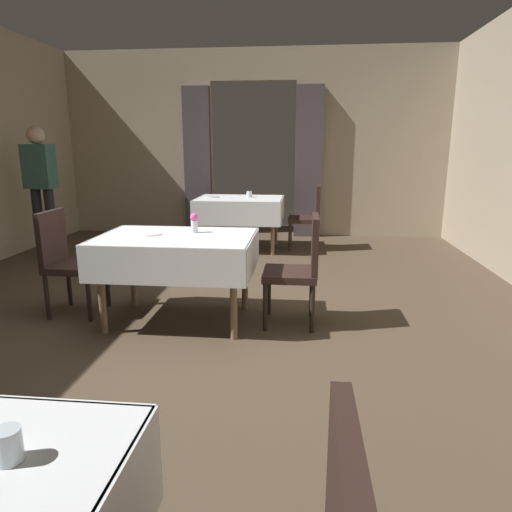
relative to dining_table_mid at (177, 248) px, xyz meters
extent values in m
plane|color=#4C3D2D|center=(0.20, -0.09, -0.65)|extent=(10.08, 10.08, 0.00)
cube|color=tan|center=(-1.75, 4.11, 0.85)|extent=(2.50, 0.12, 3.00)
cube|color=tan|center=(2.15, 4.11, 0.85)|extent=(2.50, 0.12, 3.00)
cube|color=tan|center=(0.20, 4.11, 2.10)|extent=(1.40, 0.12, 0.50)
cube|color=#4C4247|center=(-0.72, 3.97, 0.56)|extent=(0.44, 0.14, 2.42)
cube|color=#4C4247|center=(1.12, 3.97, 0.56)|extent=(0.44, 0.14, 2.42)
cylinder|color=#7A604C|center=(-0.53, -0.34, -0.29)|extent=(0.06, 0.06, 0.71)
cylinder|color=#7A604C|center=(0.53, -0.34, -0.29)|extent=(0.06, 0.06, 0.71)
cylinder|color=#7A604C|center=(-0.53, 0.34, -0.29)|extent=(0.06, 0.06, 0.71)
cylinder|color=#7A604C|center=(0.53, 0.34, -0.29)|extent=(0.06, 0.06, 0.71)
cube|color=#7A604C|center=(0.00, 0.00, 0.08)|extent=(1.22, 0.83, 0.03)
cube|color=white|center=(0.00, 0.00, 0.10)|extent=(1.28, 0.89, 0.01)
cube|color=white|center=(0.00, -0.45, -0.05)|extent=(1.28, 0.02, 0.30)
cube|color=white|center=(0.00, 0.45, -0.05)|extent=(1.28, 0.02, 0.30)
cube|color=white|center=(-0.64, 0.00, -0.05)|extent=(0.02, 0.89, 0.30)
cube|color=white|center=(0.64, 0.00, -0.05)|extent=(0.02, 0.89, 0.30)
cylinder|color=#7A604C|center=(-0.37, 2.52, -0.29)|extent=(0.06, 0.06, 0.71)
cylinder|color=#7A604C|center=(0.64, 2.52, -0.29)|extent=(0.06, 0.06, 0.71)
cylinder|color=#7A604C|center=(-0.37, 3.22, -0.29)|extent=(0.06, 0.06, 0.71)
cylinder|color=#7A604C|center=(0.64, 3.22, -0.29)|extent=(0.06, 0.06, 0.71)
cube|color=#7A604C|center=(0.14, 2.87, 0.08)|extent=(1.16, 0.86, 0.03)
cube|color=white|center=(0.14, 2.87, 0.10)|extent=(1.22, 0.92, 0.01)
cube|color=white|center=(0.14, 2.41, -0.07)|extent=(1.22, 0.02, 0.34)
cube|color=white|center=(0.14, 3.33, -0.07)|extent=(1.22, 0.02, 0.34)
cube|color=white|center=(-0.48, 2.87, -0.07)|extent=(0.02, 0.92, 0.34)
cube|color=white|center=(0.75, 2.87, -0.07)|extent=(0.02, 0.92, 0.34)
cylinder|color=black|center=(0.76, -0.15, -0.44)|extent=(0.04, 0.04, 0.42)
cylinder|color=black|center=(0.76, 0.23, -0.44)|extent=(0.04, 0.04, 0.42)
cylinder|color=black|center=(1.14, -0.15, -0.44)|extent=(0.04, 0.04, 0.42)
cylinder|color=black|center=(1.14, 0.23, -0.44)|extent=(0.04, 0.04, 0.42)
cube|color=black|center=(0.95, 0.04, -0.21)|extent=(0.44, 0.44, 0.06)
cube|color=black|center=(1.15, 0.04, 0.04)|extent=(0.05, 0.42, 0.48)
cylinder|color=black|center=(-0.76, 0.28, -0.44)|extent=(0.04, 0.04, 0.42)
cylinder|color=black|center=(-0.76, -0.10, -0.44)|extent=(0.04, 0.04, 0.42)
cylinder|color=black|center=(-1.14, 0.28, -0.44)|extent=(0.04, 0.04, 0.42)
cylinder|color=black|center=(-1.14, -0.10, -0.44)|extent=(0.04, 0.04, 0.42)
cube|color=black|center=(-0.95, 0.09, -0.21)|extent=(0.44, 0.44, 0.06)
cube|color=black|center=(-1.15, 0.09, 0.04)|extent=(0.05, 0.42, 0.48)
cylinder|color=black|center=(0.87, 2.78, -0.44)|extent=(0.04, 0.04, 0.42)
cylinder|color=black|center=(0.87, 3.16, -0.44)|extent=(0.04, 0.04, 0.42)
cylinder|color=black|center=(1.25, 2.78, -0.44)|extent=(0.04, 0.04, 0.42)
cylinder|color=black|center=(1.25, 3.16, -0.44)|extent=(0.04, 0.04, 0.42)
cube|color=black|center=(1.06, 2.97, -0.21)|extent=(0.44, 0.44, 0.06)
cube|color=black|center=(1.26, 2.97, 0.04)|extent=(0.05, 0.42, 0.48)
cylinder|color=silver|center=(0.37, -2.76, 0.15)|extent=(0.07, 0.07, 0.08)
cylinder|color=silver|center=(0.12, 0.16, 0.16)|extent=(0.06, 0.06, 0.10)
sphere|color=#D84C8C|center=(0.12, 0.16, 0.24)|extent=(0.07, 0.07, 0.07)
cylinder|color=white|center=(-0.23, 0.02, 0.11)|extent=(0.19, 0.19, 0.01)
cylinder|color=silver|center=(0.26, 2.97, 0.15)|extent=(0.08, 0.08, 0.09)
cylinder|color=white|center=(-0.28, 2.93, 0.11)|extent=(0.22, 0.22, 0.01)
cylinder|color=black|center=(-2.20, 1.90, -0.17)|extent=(0.12, 0.12, 0.95)
cylinder|color=black|center=(-2.38, 1.91, -0.17)|extent=(0.12, 0.12, 0.95)
cube|color=#33594C|center=(-2.29, 1.91, 0.58)|extent=(0.37, 0.24, 0.55)
sphere|color=tan|center=(-2.29, 1.91, 0.96)|extent=(0.22, 0.22, 0.22)
camera|label=1|loc=(1.05, -3.63, 0.83)|focal=31.89mm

